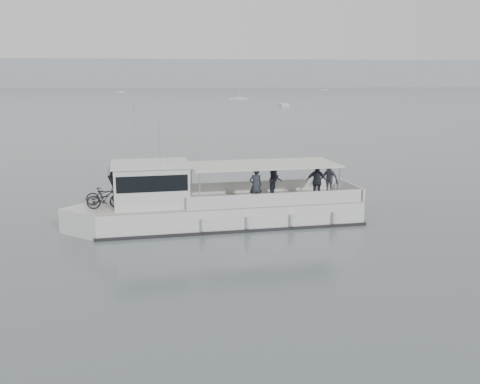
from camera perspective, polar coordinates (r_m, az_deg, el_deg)
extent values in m
plane|color=#525C60|center=(28.90, 0.72, -2.18)|extent=(1400.00, 1400.00, 0.00)
cube|color=#939EA8|center=(587.90, -5.95, 12.41)|extent=(1400.00, 90.00, 28.00)
cube|color=silver|center=(26.51, -1.08, -2.40)|extent=(13.05, 4.75, 1.38)
cube|color=silver|center=(26.07, -14.98, -3.05)|extent=(3.44, 3.44, 1.38)
cube|color=beige|center=(26.35, -1.08, -0.94)|extent=(13.05, 4.75, 0.06)
cube|color=black|center=(26.62, -1.07, -3.29)|extent=(13.27, 4.90, 0.19)
cube|color=silver|center=(28.26, 2.07, 0.59)|extent=(8.47, 1.02, 0.64)
cube|color=silver|center=(25.17, 3.92, -0.83)|extent=(8.47, 1.02, 0.64)
cube|color=silver|center=(28.17, 11.63, 0.32)|extent=(0.47, 3.39, 0.64)
cube|color=silver|center=(25.70, -9.49, 0.75)|extent=(3.69, 3.22, 1.91)
cube|color=black|center=(25.65, -13.18, 0.94)|extent=(0.88, 2.71, 1.23)
cube|color=black|center=(25.64, -9.51, 1.45)|extent=(3.48, 3.24, 0.74)
cube|color=silver|center=(25.53, -9.56, 2.98)|extent=(3.92, 3.45, 0.11)
cube|color=silver|center=(26.40, 2.53, 2.95)|extent=(7.53, 3.95, 0.09)
cylinder|color=silver|center=(24.45, -4.32, 0.13)|extent=(0.07, 0.07, 1.75)
cylinder|color=silver|center=(27.35, -5.20, 1.36)|extent=(0.07, 0.07, 1.75)
cylinder|color=silver|center=(26.25, 10.55, 0.77)|extent=(0.07, 0.07, 1.75)
cylinder|color=silver|center=(28.97, 8.28, 1.87)|extent=(0.07, 0.07, 1.75)
cylinder|color=silver|center=(26.29, -11.17, 6.21)|extent=(0.04, 0.04, 2.76)
cylinder|color=silver|center=(24.66, -8.58, 5.45)|extent=(0.04, 0.04, 2.34)
cylinder|color=silver|center=(24.45, -3.89, -3.52)|extent=(0.28, 0.28, 0.53)
cylinder|color=silver|center=(24.83, 0.97, -3.25)|extent=(0.28, 0.28, 0.53)
cylinder|color=silver|center=(25.39, 5.65, -2.97)|extent=(0.28, 0.28, 0.53)
cylinder|color=silver|center=(26.11, 10.10, -2.68)|extent=(0.28, 0.28, 0.53)
imported|color=black|center=(26.20, -14.15, -0.30)|extent=(1.88, 0.83, 0.96)
imported|color=black|center=(25.36, -14.20, -0.64)|extent=(1.72, 0.65, 1.01)
imported|color=#282C36|center=(25.48, 1.68, 0.67)|extent=(0.74, 0.58, 1.79)
imported|color=#282C36|center=(27.47, 3.83, 1.46)|extent=(0.96, 1.06, 1.79)
imported|color=#282C36|center=(26.71, 8.17, 1.07)|extent=(1.13, 0.77, 1.79)
imported|color=#282C36|center=(28.06, 9.45, 1.55)|extent=(1.28, 1.29, 1.79)
cube|color=silver|center=(150.65, 4.72, 9.21)|extent=(2.46, 6.84, 0.75)
cube|color=silver|center=(150.63, 4.72, 9.33)|extent=(1.99, 2.44, 0.45)
cylinder|color=silver|center=(150.52, 4.75, 10.73)|extent=(0.08, 0.08, 7.42)
cube|color=silver|center=(406.12, 9.03, 10.70)|extent=(4.42, 4.40, 0.75)
cube|color=silver|center=(406.11, 9.04, 10.74)|extent=(2.10, 2.10, 0.45)
cube|color=silver|center=(205.82, -0.12, 9.93)|extent=(6.90, 4.29, 0.75)
cube|color=silver|center=(205.81, -0.12, 10.02)|extent=(2.81, 2.54, 0.45)
cylinder|color=silver|center=(205.73, -0.12, 11.02)|extent=(0.08, 0.08, 7.24)
cube|color=silver|center=(334.89, -12.60, 10.37)|extent=(4.73, 5.76, 0.75)
cube|color=silver|center=(334.88, -12.60, 10.42)|extent=(2.45, 2.56, 0.45)
cylinder|color=silver|center=(334.84, -12.62, 10.95)|extent=(0.08, 0.08, 6.29)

